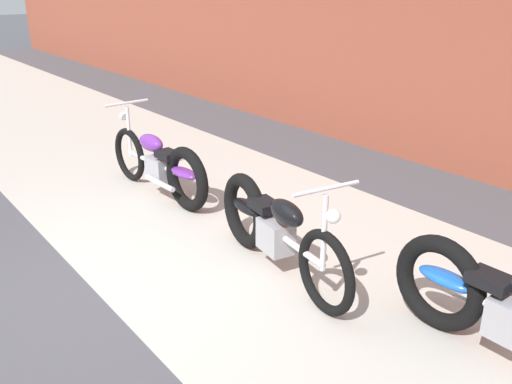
% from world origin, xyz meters
% --- Properties ---
extents(ground_plane, '(80.00, 80.00, 0.00)m').
position_xyz_m(ground_plane, '(0.00, 0.00, 0.00)').
color(ground_plane, '#47474C').
extents(sidewalk_slab, '(36.00, 3.50, 0.01)m').
position_xyz_m(sidewalk_slab, '(0.00, 1.75, 0.00)').
color(sidewalk_slab, '#B2ADA3').
rests_on(sidewalk_slab, ground).
extents(motorcycle_purple, '(2.01, 0.58, 1.03)m').
position_xyz_m(motorcycle_purple, '(-1.60, 1.49, 0.40)').
color(motorcycle_purple, black).
rests_on(motorcycle_purple, ground).
extents(motorcycle_black, '(2.00, 0.65, 1.03)m').
position_xyz_m(motorcycle_black, '(0.48, 1.42, 0.40)').
color(motorcycle_black, black).
rests_on(motorcycle_black, ground).
extents(motorcycle_blue, '(2.01, 0.58, 1.03)m').
position_xyz_m(motorcycle_blue, '(2.42, 1.82, 0.40)').
color(motorcycle_blue, black).
rests_on(motorcycle_blue, ground).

